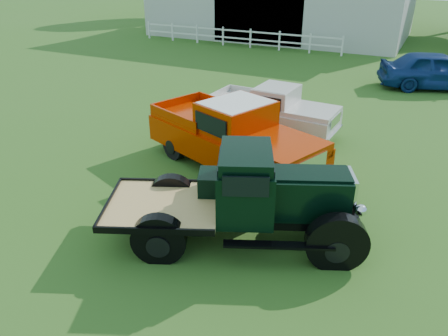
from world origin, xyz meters
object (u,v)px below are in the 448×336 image
at_px(white_pickup, 273,111).
at_px(misc_car_blue, 436,70).
at_px(red_pickup, 233,135).
at_px(vintage_flatbed, 240,196).

relative_size(white_pickup, misc_car_blue, 0.91).
bearing_deg(red_pickup, vintage_flatbed, -41.36).
height_order(white_pickup, misc_car_blue, misc_car_blue).
xyz_separation_m(vintage_flatbed, red_pickup, (-1.62, 3.16, -0.04)).
distance_m(vintage_flatbed, white_pickup, 6.37).
height_order(vintage_flatbed, white_pickup, vintage_flatbed).
distance_m(red_pickup, white_pickup, 3.03).
relative_size(red_pickup, white_pickup, 1.25).
distance_m(red_pickup, misc_car_blue, 12.56).
relative_size(red_pickup, misc_car_blue, 1.14).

